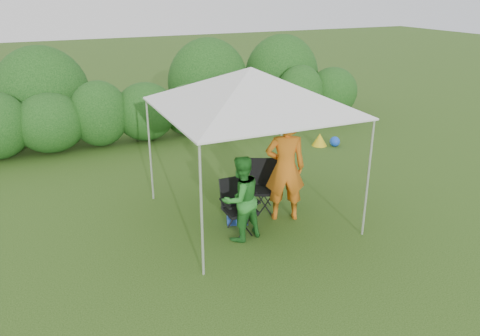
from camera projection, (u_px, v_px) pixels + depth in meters
name	position (u px, v px, depth m)	size (l,w,h in m)	color
ground	(261.00, 226.00, 8.59)	(70.00, 70.00, 0.00)	#375A1C
hedge	(173.00, 109.00, 13.44)	(12.96, 1.53, 1.80)	#23551B
canopy	(251.00, 88.00, 8.12)	(3.10, 3.10, 2.83)	silver
chair_right	(265.00, 182.00, 9.07)	(0.76, 0.74, 1.00)	black
chair_left	(238.00, 202.00, 8.28)	(0.61, 0.55, 0.97)	black
man	(285.00, 168.00, 8.55)	(0.74, 0.49, 2.03)	orange
woman	(241.00, 199.00, 7.92)	(0.74, 0.57, 1.51)	#287B28
cooler	(237.00, 214.00, 8.67)	(0.48, 0.41, 0.34)	#22409F
bottle	(241.00, 199.00, 8.55)	(0.07, 0.07, 0.28)	#592D0C
lawn_toy	(324.00, 140.00, 12.86)	(0.69, 0.57, 0.34)	gold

